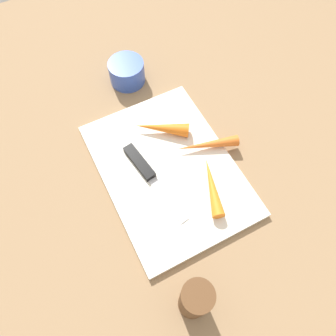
{
  "coord_description": "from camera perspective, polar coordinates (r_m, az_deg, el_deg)",
  "views": [
    {
      "loc": [
        -0.27,
        0.14,
        0.6
      ],
      "look_at": [
        0.0,
        0.0,
        0.01
      ],
      "focal_mm": 34.21,
      "sensor_mm": 36.0,
      "label": 1
    }
  ],
  "objects": [
    {
      "name": "knife",
      "position": [
        0.66,
        -4.48,
        0.23
      ],
      "size": [
        0.2,
        0.05,
        0.01
      ],
      "rotation": [
        0.0,
        0.0,
        3.3
      ],
      "color": "#B7B7BC",
      "rests_on": "cutting_board"
    },
    {
      "name": "carrot_medium",
      "position": [
        0.63,
        7.87,
        -3.25
      ],
      "size": [
        0.13,
        0.07,
        0.03
      ],
      "primitive_type": "cone",
      "rotation": [
        0.0,
        1.57,
        5.95
      ],
      "color": "orange",
      "rests_on": "cutting_board"
    },
    {
      "name": "ground_plane",
      "position": [
        0.67,
        0.0,
        -0.47
      ],
      "size": [
        1.4,
        1.4,
        0.0
      ],
      "primitive_type": "plane",
      "color": "#8C6D4C"
    },
    {
      "name": "carrot_shortest",
      "position": [
        0.69,
        -1.12,
        7.14
      ],
      "size": [
        0.09,
        0.11,
        0.03
      ],
      "primitive_type": "cone",
      "rotation": [
        0.0,
        1.57,
        0.98
      ],
      "color": "orange",
      "rests_on": "cutting_board"
    },
    {
      "name": "pepper_grinder",
      "position": [
        0.53,
        4.79,
        -22.42
      ],
      "size": [
        0.05,
        0.05,
        0.14
      ],
      "primitive_type": "cylinder",
      "color": "brown",
      "rests_on": "ground_plane"
    },
    {
      "name": "carrot_longest",
      "position": [
        0.68,
        7.05,
        4.15
      ],
      "size": [
        0.06,
        0.13,
        0.02
      ],
      "primitive_type": "cone",
      "rotation": [
        0.0,
        1.57,
        1.26
      ],
      "color": "orange",
      "rests_on": "cutting_board"
    },
    {
      "name": "cutting_board",
      "position": [
        0.66,
        0.0,
        -0.24
      ],
      "size": [
        0.36,
        0.26,
        0.01
      ],
      "primitive_type": "cube",
      "color": "silver",
      "rests_on": "ground_plane"
    },
    {
      "name": "small_bowl",
      "position": [
        0.8,
        -7.35,
        16.59
      ],
      "size": [
        0.08,
        0.08,
        0.05
      ],
      "primitive_type": "cylinder",
      "color": "#3351B2",
      "rests_on": "ground_plane"
    }
  ]
}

